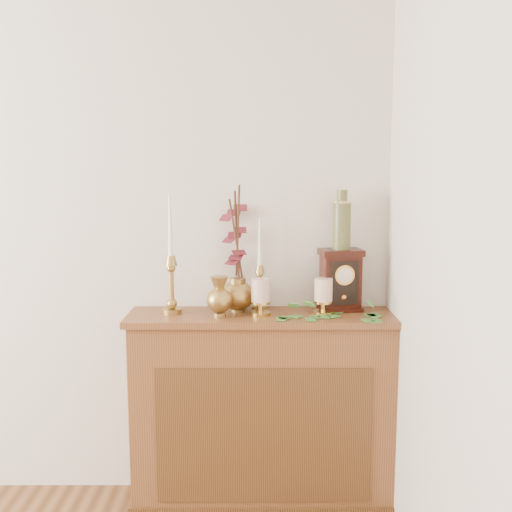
{
  "coord_description": "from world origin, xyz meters",
  "views": [
    {
      "loc": [
        1.37,
        -0.58,
        1.59
      ],
      "look_at": [
        1.37,
        2.05,
        1.21
      ],
      "focal_mm": 42.0,
      "sensor_mm": 36.0,
      "label": 1
    }
  ],
  "objects_px": {
    "candlestick_center": "(260,280)",
    "candlestick_left": "(171,275)",
    "bud_vase": "(219,297)",
    "mantel_clock": "(341,280)",
    "ceramic_vase": "(342,223)",
    "ginger_jar": "(236,254)"
  },
  "relations": [
    {
      "from": "candlestick_center",
      "to": "ceramic_vase",
      "type": "bearing_deg",
      "value": -0.08
    },
    {
      "from": "mantel_clock",
      "to": "candlestick_center",
      "type": "bearing_deg",
      "value": 170.4
    },
    {
      "from": "bud_vase",
      "to": "ceramic_vase",
      "type": "height_order",
      "value": "ceramic_vase"
    },
    {
      "from": "candlestick_center",
      "to": "bud_vase",
      "type": "height_order",
      "value": "candlestick_center"
    },
    {
      "from": "candlestick_center",
      "to": "candlestick_left",
      "type": "bearing_deg",
      "value": -170.45
    },
    {
      "from": "candlestick_left",
      "to": "candlestick_center",
      "type": "distance_m",
      "value": 0.41
    },
    {
      "from": "candlestick_left",
      "to": "bud_vase",
      "type": "distance_m",
      "value": 0.25
    },
    {
      "from": "candlestick_center",
      "to": "mantel_clock",
      "type": "relative_size",
      "value": 1.51
    },
    {
      "from": "bud_vase",
      "to": "ginger_jar",
      "type": "relative_size",
      "value": 0.31
    },
    {
      "from": "ginger_jar",
      "to": "ceramic_vase",
      "type": "xyz_separation_m",
      "value": [
        0.49,
        -0.02,
        0.15
      ]
    },
    {
      "from": "candlestick_left",
      "to": "mantel_clock",
      "type": "distance_m",
      "value": 0.79
    },
    {
      "from": "candlestick_left",
      "to": "ginger_jar",
      "type": "bearing_deg",
      "value": 16.16
    },
    {
      "from": "candlestick_center",
      "to": "mantel_clock",
      "type": "height_order",
      "value": "candlestick_center"
    },
    {
      "from": "bud_vase",
      "to": "ceramic_vase",
      "type": "relative_size",
      "value": 0.67
    },
    {
      "from": "ceramic_vase",
      "to": "ginger_jar",
      "type": "bearing_deg",
      "value": 178.01
    },
    {
      "from": "candlestick_left",
      "to": "candlestick_center",
      "type": "bearing_deg",
      "value": 9.55
    },
    {
      "from": "candlestick_center",
      "to": "mantel_clock",
      "type": "distance_m",
      "value": 0.38
    },
    {
      "from": "ginger_jar",
      "to": "mantel_clock",
      "type": "height_order",
      "value": "ginger_jar"
    },
    {
      "from": "ginger_jar",
      "to": "candlestick_center",
      "type": "bearing_deg",
      "value": -8.36
    },
    {
      "from": "candlestick_left",
      "to": "ginger_jar",
      "type": "relative_size",
      "value": 0.93
    },
    {
      "from": "candlestick_center",
      "to": "ginger_jar",
      "type": "bearing_deg",
      "value": 171.64
    },
    {
      "from": "bud_vase",
      "to": "mantel_clock",
      "type": "relative_size",
      "value": 0.64
    }
  ]
}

